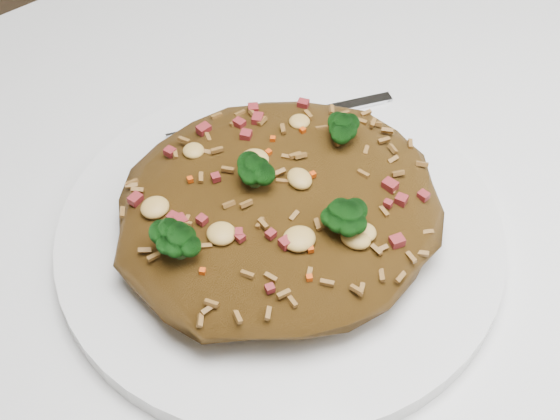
# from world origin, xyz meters

# --- Properties ---
(dining_table) EXTENTS (1.20, 0.80, 0.75)m
(dining_table) POSITION_xyz_m (0.00, 0.00, 0.66)
(dining_table) COLOR white
(dining_table) RESTS_ON ground
(plate) EXTENTS (0.28, 0.28, 0.01)m
(plate) POSITION_xyz_m (-0.01, 0.06, 0.76)
(plate) COLOR white
(plate) RESTS_ON dining_table
(fried_rice) EXTENTS (0.20, 0.18, 0.06)m
(fried_rice) POSITION_xyz_m (-0.01, 0.06, 0.79)
(fried_rice) COLOR brown
(fried_rice) RESTS_ON plate
(fork) EXTENTS (0.16, 0.07, 0.00)m
(fork) POSITION_xyz_m (0.05, 0.13, 0.77)
(fork) COLOR silver
(fork) RESTS_ON plate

